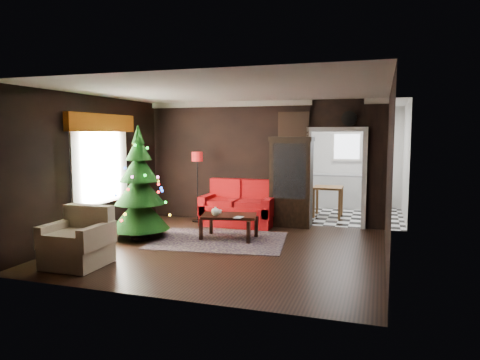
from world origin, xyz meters
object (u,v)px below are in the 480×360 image
(loveseat, at_px, (239,203))
(armchair, at_px, (77,237))
(christmas_tree, at_px, (139,185))
(coffee_table, at_px, (229,226))
(kitchen_table, at_px, (328,202))
(floor_lamp, at_px, (197,187))
(wall_clock, at_px, (349,118))
(curio_cabinet, at_px, (291,184))
(teapot, at_px, (215,212))

(loveseat, relative_size, armchair, 1.89)
(christmas_tree, distance_m, coffee_table, 1.93)
(armchair, bearing_deg, kitchen_table, 58.98)
(floor_lamp, height_order, coffee_table, floor_lamp)
(christmas_tree, relative_size, wall_clock, 6.89)
(curio_cabinet, height_order, wall_clock, wall_clock)
(coffee_table, xyz_separation_m, wall_clock, (2.12, 1.74, 2.13))
(curio_cabinet, distance_m, armchair, 4.75)
(wall_clock, bearing_deg, armchair, -132.34)
(wall_clock, bearing_deg, christmas_tree, -149.93)
(coffee_table, xyz_separation_m, kitchen_table, (1.57, 2.99, 0.13))
(loveseat, bearing_deg, teapot, -88.86)
(loveseat, height_order, curio_cabinet, curio_cabinet)
(coffee_table, bearing_deg, floor_lamp, 133.07)
(curio_cabinet, relative_size, teapot, 10.56)
(floor_lamp, bearing_deg, teapot, -55.99)
(teapot, bearing_deg, christmas_tree, -170.15)
(floor_lamp, relative_size, christmas_tree, 0.74)
(wall_clock, bearing_deg, kitchen_table, 113.75)
(wall_clock, bearing_deg, teapot, -139.99)
(coffee_table, height_order, teapot, teapot)
(armchair, xyz_separation_m, wall_clock, (3.77, 4.14, 1.92))
(loveseat, distance_m, curio_cabinet, 1.25)
(coffee_table, relative_size, teapot, 5.80)
(floor_lamp, xyz_separation_m, wall_clock, (3.35, 0.42, 1.55))
(kitchen_table, bearing_deg, armchair, -120.87)
(curio_cabinet, bearing_deg, wall_clock, 8.53)
(coffee_table, xyz_separation_m, teapot, (-0.20, -0.21, 0.32))
(christmas_tree, bearing_deg, kitchen_table, 46.68)
(loveseat, height_order, floor_lamp, floor_lamp)
(coffee_table, bearing_deg, kitchen_table, 62.35)
(loveseat, xyz_separation_m, armchair, (-1.42, -3.74, -0.04))
(loveseat, distance_m, kitchen_table, 2.45)
(loveseat, bearing_deg, christmas_tree, -128.94)
(coffee_table, height_order, kitchen_table, kitchen_table)
(curio_cabinet, relative_size, christmas_tree, 0.86)
(curio_cabinet, xyz_separation_m, christmas_tree, (-2.61, -2.03, 0.10))
(curio_cabinet, distance_m, wall_clock, 1.88)
(christmas_tree, distance_m, wall_clock, 4.60)
(floor_lamp, relative_size, coffee_table, 1.55)
(christmas_tree, bearing_deg, teapot, 9.85)
(kitchen_table, bearing_deg, coffee_table, -117.65)
(coffee_table, bearing_deg, christmas_tree, -164.60)
(floor_lamp, height_order, teapot, floor_lamp)
(coffee_table, bearing_deg, loveseat, 99.92)
(loveseat, bearing_deg, armchair, -110.82)
(floor_lamp, relative_size, kitchen_table, 2.16)
(floor_lamp, xyz_separation_m, armchair, (-0.42, -3.72, -0.37))
(armchair, height_order, kitchen_table, armchair)
(christmas_tree, xyz_separation_m, wall_clock, (3.81, 2.21, 1.33))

